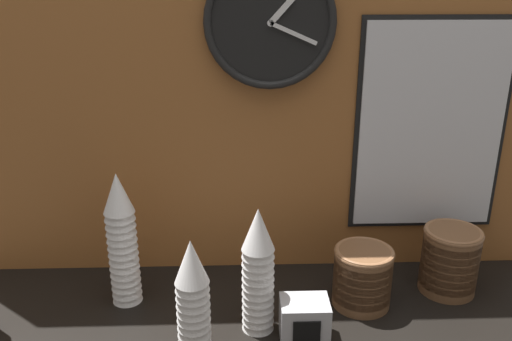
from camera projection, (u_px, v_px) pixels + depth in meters
ground_plane at (239, 327)px, 128.99cm from camera, size 160.00×56.00×4.00cm
wall_tiled_back at (236, 78)px, 134.36cm from camera, size 160.00×3.00×105.00cm
cup_stack_center_right at (256, 271)px, 120.15cm from camera, size 7.38×7.38×30.34cm
cup_stack_center_left at (120, 239)px, 129.87cm from camera, size 7.38×7.38×34.06cm
cup_stack_center at (191, 296)px, 114.05cm from camera, size 7.38×7.38×26.61cm
bowl_stack_far_right at (448, 259)px, 137.10cm from camera, size 14.49×14.49×17.17cm
bowl_stack_right at (361, 276)px, 131.77cm from camera, size 14.49×14.49×15.01cm
wall_clock at (269, 23)px, 126.97cm from camera, size 31.54×2.70×31.54cm
menu_board at (429, 128)px, 138.46cm from camera, size 39.12×1.32×55.85cm
napkin_dispenser at (303, 320)px, 120.32cm from camera, size 10.80×8.74×9.58cm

